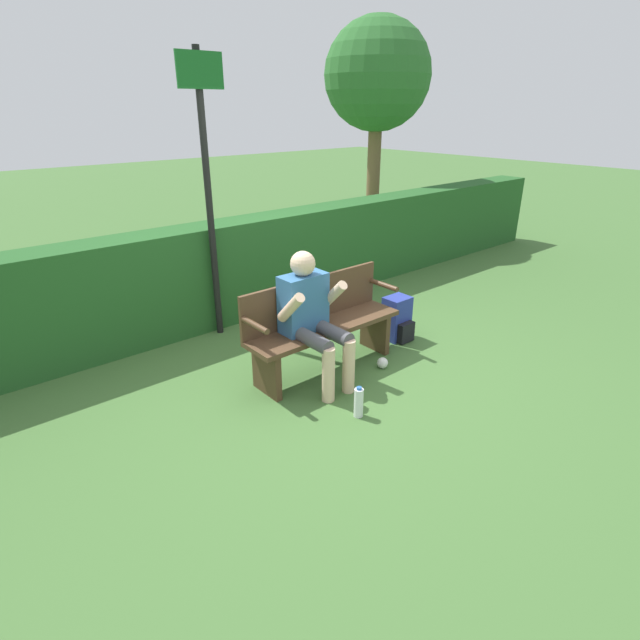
{
  "coord_description": "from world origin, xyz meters",
  "views": [
    {
      "loc": [
        -2.77,
        -3.2,
        2.34
      ],
      "look_at": [
        -0.15,
        -0.1,
        0.59
      ],
      "focal_mm": 28.0,
      "sensor_mm": 36.0,
      "label": 1
    }
  ],
  "objects_px": {
    "park_bench": "(321,323)",
    "tree": "(377,77)",
    "person_seated": "(311,313)",
    "water_bottle": "(359,402)",
    "backpack": "(397,319)",
    "signpost": "(208,179)"
  },
  "relations": [
    {
      "from": "person_seated",
      "to": "water_bottle",
      "type": "xyz_separation_m",
      "value": [
        -0.09,
        -0.7,
        -0.54
      ]
    },
    {
      "from": "park_bench",
      "to": "signpost",
      "type": "height_order",
      "value": "signpost"
    },
    {
      "from": "person_seated",
      "to": "backpack",
      "type": "distance_m",
      "value": 1.35
    },
    {
      "from": "backpack",
      "to": "tree",
      "type": "relative_size",
      "value": 0.13
    },
    {
      "from": "backpack",
      "to": "water_bottle",
      "type": "relative_size",
      "value": 1.75
    },
    {
      "from": "person_seated",
      "to": "signpost",
      "type": "distance_m",
      "value": 1.78
    },
    {
      "from": "backpack",
      "to": "signpost",
      "type": "bearing_deg",
      "value": 135.2
    },
    {
      "from": "person_seated",
      "to": "tree",
      "type": "height_order",
      "value": "tree"
    },
    {
      "from": "water_bottle",
      "to": "tree",
      "type": "relative_size",
      "value": 0.07
    },
    {
      "from": "park_bench",
      "to": "water_bottle",
      "type": "bearing_deg",
      "value": -110.39
    },
    {
      "from": "backpack",
      "to": "park_bench",
      "type": "bearing_deg",
      "value": 177.91
    },
    {
      "from": "park_bench",
      "to": "water_bottle",
      "type": "height_order",
      "value": "park_bench"
    },
    {
      "from": "person_seated",
      "to": "backpack",
      "type": "height_order",
      "value": "person_seated"
    },
    {
      "from": "backpack",
      "to": "tree",
      "type": "distance_m",
      "value": 5.2
    },
    {
      "from": "person_seated",
      "to": "signpost",
      "type": "bearing_deg",
      "value": 94.64
    },
    {
      "from": "park_bench",
      "to": "signpost",
      "type": "relative_size",
      "value": 0.56
    },
    {
      "from": "backpack",
      "to": "signpost",
      "type": "xyz_separation_m",
      "value": [
        -1.39,
        1.38,
        1.44
      ]
    },
    {
      "from": "person_seated",
      "to": "water_bottle",
      "type": "distance_m",
      "value": 0.89
    },
    {
      "from": "person_seated",
      "to": "signpost",
      "type": "relative_size",
      "value": 0.42
    },
    {
      "from": "park_bench",
      "to": "tree",
      "type": "relative_size",
      "value": 0.42
    },
    {
      "from": "person_seated",
      "to": "water_bottle",
      "type": "relative_size",
      "value": 4.42
    },
    {
      "from": "water_bottle",
      "to": "signpost",
      "type": "xyz_separation_m",
      "value": [
        -0.03,
        2.17,
        1.54
      ]
    }
  ]
}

